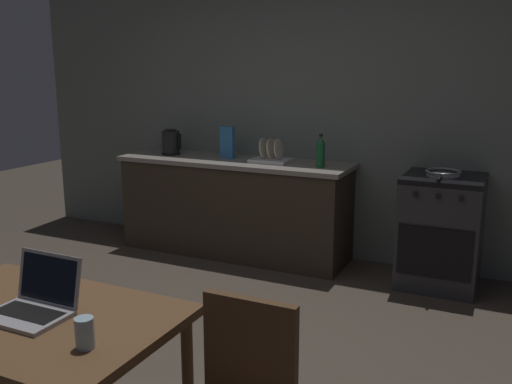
{
  "coord_description": "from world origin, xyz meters",
  "views": [
    {
      "loc": [
        1.83,
        -2.46,
        1.71
      ],
      "look_at": [
        0.19,
        0.99,
        0.85
      ],
      "focal_mm": 39.43,
      "sensor_mm": 36.0,
      "label": 1
    }
  ],
  "objects_px": {
    "stove_oven": "(441,231)",
    "cereal_box": "(227,143)",
    "dining_table": "(34,333)",
    "frying_pan": "(443,173)",
    "electric_kettle": "(171,142)",
    "bottle": "(321,152)",
    "drinking_glass": "(85,333)",
    "dish_rack": "(271,157)",
    "laptop": "(34,303)"
  },
  "relations": [
    {
      "from": "dining_table",
      "to": "bottle",
      "type": "height_order",
      "value": "bottle"
    },
    {
      "from": "stove_oven",
      "to": "laptop",
      "type": "height_order",
      "value": "laptop"
    },
    {
      "from": "electric_kettle",
      "to": "dish_rack",
      "type": "xyz_separation_m",
      "value": [
        1.05,
        0.0,
        -0.07
      ]
    },
    {
      "from": "stove_oven",
      "to": "laptop",
      "type": "xyz_separation_m",
      "value": [
        -1.18,
        -2.96,
        0.34
      ]
    },
    {
      "from": "frying_pan",
      "to": "cereal_box",
      "type": "height_order",
      "value": "cereal_box"
    },
    {
      "from": "electric_kettle",
      "to": "cereal_box",
      "type": "distance_m",
      "value": 0.6
    },
    {
      "from": "electric_kettle",
      "to": "cereal_box",
      "type": "bearing_deg",
      "value": 1.91
    },
    {
      "from": "frying_pan",
      "to": "dish_rack",
      "type": "xyz_separation_m",
      "value": [
        -1.46,
        0.03,
        0.02
      ]
    },
    {
      "from": "laptop",
      "to": "electric_kettle",
      "type": "height_order",
      "value": "electric_kettle"
    },
    {
      "from": "bottle",
      "to": "drinking_glass",
      "type": "relative_size",
      "value": 2.48
    },
    {
      "from": "drinking_glass",
      "to": "cereal_box",
      "type": "height_order",
      "value": "cereal_box"
    },
    {
      "from": "electric_kettle",
      "to": "drinking_glass",
      "type": "height_order",
      "value": "electric_kettle"
    },
    {
      "from": "dish_rack",
      "to": "drinking_glass",
      "type": "bearing_deg",
      "value": -77.97
    },
    {
      "from": "electric_kettle",
      "to": "bottle",
      "type": "xyz_separation_m",
      "value": [
        1.52,
        -0.05,
        0.02
      ]
    },
    {
      "from": "electric_kettle",
      "to": "frying_pan",
      "type": "bearing_deg",
      "value": -0.64
    },
    {
      "from": "stove_oven",
      "to": "cereal_box",
      "type": "relative_size",
      "value": 3.04
    },
    {
      "from": "cereal_box",
      "to": "dish_rack",
      "type": "distance_m",
      "value": 0.46
    },
    {
      "from": "dining_table",
      "to": "laptop",
      "type": "xyz_separation_m",
      "value": [
        0.01,
        0.0,
        0.13
      ]
    },
    {
      "from": "bottle",
      "to": "dish_rack",
      "type": "height_order",
      "value": "bottle"
    },
    {
      "from": "drinking_glass",
      "to": "stove_oven",
      "type": "bearing_deg",
      "value": 75.36
    },
    {
      "from": "frying_pan",
      "to": "bottle",
      "type": "bearing_deg",
      "value": -178.71
    },
    {
      "from": "cereal_box",
      "to": "drinking_glass",
      "type": "bearing_deg",
      "value": -70.44
    },
    {
      "from": "electric_kettle",
      "to": "dish_rack",
      "type": "distance_m",
      "value": 1.05
    },
    {
      "from": "stove_oven",
      "to": "cereal_box",
      "type": "bearing_deg",
      "value": 179.33
    },
    {
      "from": "laptop",
      "to": "electric_kettle",
      "type": "distance_m",
      "value": 3.26
    },
    {
      "from": "cereal_box",
      "to": "dining_table",
      "type": "bearing_deg",
      "value": -76.45
    },
    {
      "from": "cereal_box",
      "to": "electric_kettle",
      "type": "bearing_deg",
      "value": -178.09
    },
    {
      "from": "stove_oven",
      "to": "dish_rack",
      "type": "xyz_separation_m",
      "value": [
        -1.47,
        0.0,
        0.49
      ]
    },
    {
      "from": "electric_kettle",
      "to": "bottle",
      "type": "height_order",
      "value": "bottle"
    },
    {
      "from": "dining_table",
      "to": "cereal_box",
      "type": "distance_m",
      "value": 3.1
    },
    {
      "from": "laptop",
      "to": "dish_rack",
      "type": "distance_m",
      "value": 2.98
    },
    {
      "from": "stove_oven",
      "to": "bottle",
      "type": "bearing_deg",
      "value": -177.26
    },
    {
      "from": "frying_pan",
      "to": "electric_kettle",
      "type": "bearing_deg",
      "value": 179.36
    },
    {
      "from": "bottle",
      "to": "stove_oven",
      "type": "bearing_deg",
      "value": 2.74
    },
    {
      "from": "dining_table",
      "to": "drinking_glass",
      "type": "distance_m",
      "value": 0.43
    },
    {
      "from": "dining_table",
      "to": "laptop",
      "type": "height_order",
      "value": "laptop"
    },
    {
      "from": "electric_kettle",
      "to": "dish_rack",
      "type": "relative_size",
      "value": 0.71
    },
    {
      "from": "bottle",
      "to": "dish_rack",
      "type": "xyz_separation_m",
      "value": [
        -0.47,
        0.05,
        -0.08
      ]
    },
    {
      "from": "electric_kettle",
      "to": "cereal_box",
      "type": "xyz_separation_m",
      "value": [
        0.6,
        0.02,
        0.03
      ]
    },
    {
      "from": "bottle",
      "to": "drinking_glass",
      "type": "bearing_deg",
      "value": -86.49
    },
    {
      "from": "stove_oven",
      "to": "drinking_glass",
      "type": "relative_size",
      "value": 7.91
    },
    {
      "from": "dish_rack",
      "to": "frying_pan",
      "type": "bearing_deg",
      "value": -1.1
    },
    {
      "from": "stove_oven",
      "to": "dining_table",
      "type": "height_order",
      "value": "stove_oven"
    },
    {
      "from": "dining_table",
      "to": "bottle",
      "type": "xyz_separation_m",
      "value": [
        0.2,
        2.92,
        0.36
      ]
    },
    {
      "from": "electric_kettle",
      "to": "cereal_box",
      "type": "relative_size",
      "value": 0.83
    },
    {
      "from": "dining_table",
      "to": "frying_pan",
      "type": "height_order",
      "value": "frying_pan"
    },
    {
      "from": "electric_kettle",
      "to": "bottle",
      "type": "distance_m",
      "value": 1.52
    },
    {
      "from": "stove_oven",
      "to": "dining_table",
      "type": "distance_m",
      "value": 3.21
    },
    {
      "from": "laptop",
      "to": "stove_oven",
      "type": "bearing_deg",
      "value": 75.23
    },
    {
      "from": "dining_table",
      "to": "frying_pan",
      "type": "distance_m",
      "value": 3.18
    }
  ]
}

